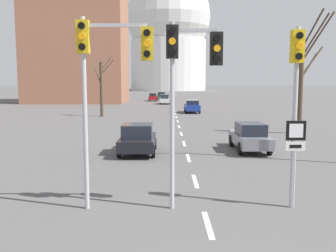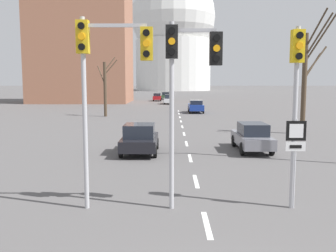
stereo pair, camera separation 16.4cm
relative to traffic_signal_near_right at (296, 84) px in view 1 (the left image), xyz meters
name	(u,v)px [view 1 (the left image)]	position (x,y,z in m)	size (l,w,h in m)	color
lane_stripe_0	(208,224)	(-2.75, -1.42, -3.81)	(0.16, 2.00, 0.01)	silver
lane_stripe_1	(195,181)	(-2.75, 3.08, -3.81)	(0.16, 2.00, 0.01)	silver
lane_stripe_2	(188,158)	(-2.75, 7.58, -3.81)	(0.16, 2.00, 0.01)	silver
lane_stripe_3	(184,144)	(-2.75, 12.08, -3.81)	(0.16, 2.00, 0.01)	silver
lane_stripe_4	(181,134)	(-2.75, 16.58, -3.81)	(0.16, 2.00, 0.01)	silver
lane_stripe_5	(179,127)	(-2.75, 21.08, -3.81)	(0.16, 2.00, 0.01)	silver
lane_stripe_6	(178,121)	(-2.75, 25.58, -3.81)	(0.16, 2.00, 0.01)	silver
lane_stripe_7	(176,117)	(-2.75, 30.08, -3.81)	(0.16, 2.00, 0.01)	silver
lane_stripe_8	(175,114)	(-2.75, 34.58, -3.81)	(0.16, 2.00, 0.01)	silver
lane_stripe_9	(174,111)	(-2.75, 39.08, -3.81)	(0.16, 2.00, 0.01)	silver
traffic_signal_near_right	(296,84)	(0.00, 0.00, 0.00)	(0.36, 0.34, 5.49)	#B2B2B7
traffic_signal_near_left	(105,65)	(-5.69, -0.08, 0.56)	(2.23, 0.34, 5.75)	#B2B2B7
traffic_signal_centre_tall	(187,69)	(-3.27, -0.08, 0.43)	(1.66, 0.34, 5.61)	#B2B2B7
route_sign_post	(295,147)	(0.04, -0.05, -1.92)	(0.60, 0.08, 2.76)	#B2B2B7
sedan_near_left	(250,136)	(0.84, 9.67, -3.00)	(1.74, 4.40, 1.59)	slate
sedan_near_right	(192,106)	(-0.59, 36.07, -2.97)	(1.87, 4.40, 1.61)	navy
sedan_mid_centre	(161,96)	(-4.94, 73.46, -2.98)	(1.96, 4.27, 1.64)	#2D4C33
sedan_far_left	(165,99)	(-4.13, 55.14, -2.96)	(1.72, 4.60, 1.71)	silver
sedan_far_right	(153,97)	(-6.60, 65.81, -3.01)	(1.70, 4.20, 1.60)	maroon
sedan_distant_centre	(138,139)	(-5.43, 8.86, -3.00)	(1.95, 3.99, 1.62)	black
bare_tree_left_near	(102,87)	(-11.13, 30.94, -0.48)	(2.56, 2.06, 6.71)	#473828
bare_tree_right_near	(303,76)	(6.29, 16.66, 0.50)	(2.20, 2.56, 9.01)	#473828
capitol_dome	(168,33)	(-2.75, 166.13, 22.86)	(38.77, 38.77, 54.76)	silver
apartment_block_left	(77,31)	(-20.71, 61.30, 9.73)	(18.00, 14.00, 27.07)	#9E664C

